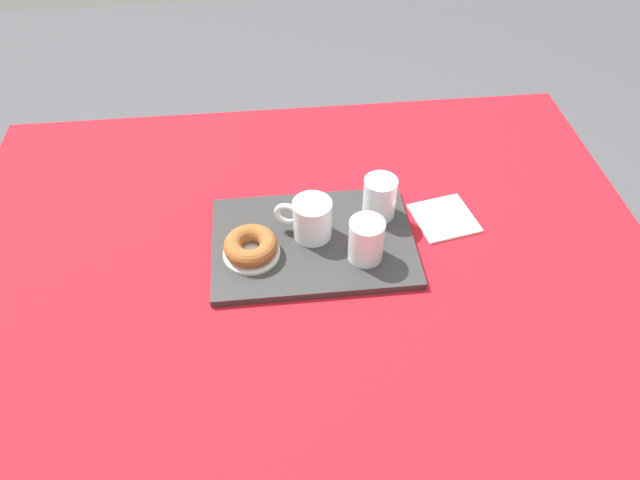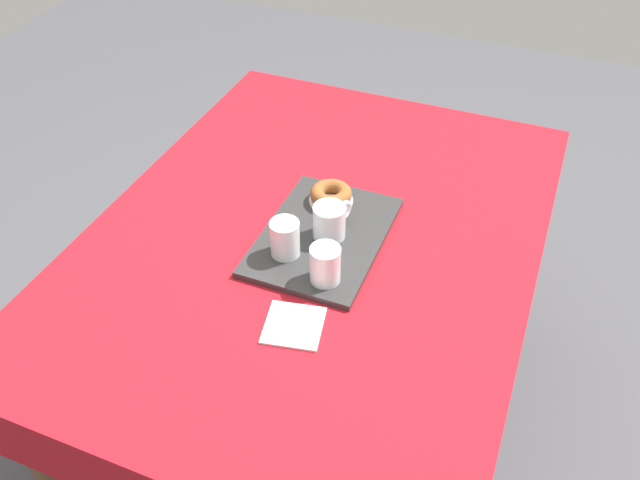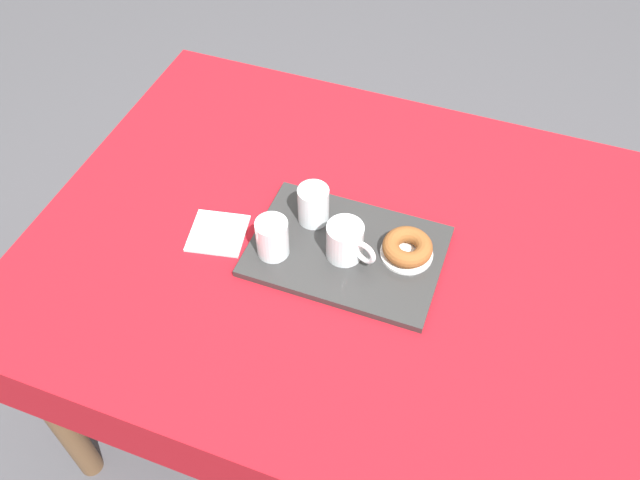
# 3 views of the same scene
# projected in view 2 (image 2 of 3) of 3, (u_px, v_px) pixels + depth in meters

# --- Properties ---
(ground_plane) EXTENTS (6.00, 6.00, 0.00)m
(ground_plane) POSITION_uv_depth(u_px,v_px,m) (316.00, 409.00, 2.17)
(ground_plane) COLOR #47474C
(dining_table) EXTENTS (1.45, 1.09, 0.76)m
(dining_table) POSITION_uv_depth(u_px,v_px,m) (315.00, 256.00, 1.72)
(dining_table) COLOR #A8141E
(dining_table) RESTS_ON ground
(serving_tray) EXTENTS (0.42, 0.29, 0.02)m
(serving_tray) POSITION_uv_depth(u_px,v_px,m) (324.00, 236.00, 1.64)
(serving_tray) COLOR #2D2D2D
(serving_tray) RESTS_ON dining_table
(tea_mug_left) EXTENTS (0.12, 0.08, 0.09)m
(tea_mug_left) POSITION_uv_depth(u_px,v_px,m) (330.00, 222.00, 1.60)
(tea_mug_left) COLOR white
(tea_mug_left) RESTS_ON serving_tray
(water_glass_near) EXTENTS (0.07, 0.07, 0.09)m
(water_glass_near) POSITION_uv_depth(u_px,v_px,m) (285.00, 240.00, 1.55)
(water_glass_near) COLOR white
(water_glass_near) RESTS_ON serving_tray
(water_glass_far) EXTENTS (0.07, 0.07, 0.09)m
(water_glass_far) POSITION_uv_depth(u_px,v_px,m) (325.00, 266.00, 1.48)
(water_glass_far) COLOR white
(water_glass_far) RESTS_ON serving_tray
(donut_plate_left) EXTENTS (0.11, 0.11, 0.01)m
(donut_plate_left) POSITION_uv_depth(u_px,v_px,m) (332.00, 201.00, 1.73)
(donut_plate_left) COLOR white
(donut_plate_left) RESTS_ON serving_tray
(sugar_donut_left) EXTENTS (0.11, 0.11, 0.04)m
(sugar_donut_left) POSITION_uv_depth(u_px,v_px,m) (332.00, 194.00, 1.71)
(sugar_donut_left) COLOR brown
(sugar_donut_left) RESTS_ON donut_plate_left
(paper_napkin) EXTENTS (0.15, 0.15, 0.01)m
(paper_napkin) POSITION_uv_depth(u_px,v_px,m) (294.00, 325.00, 1.42)
(paper_napkin) COLOR white
(paper_napkin) RESTS_ON dining_table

